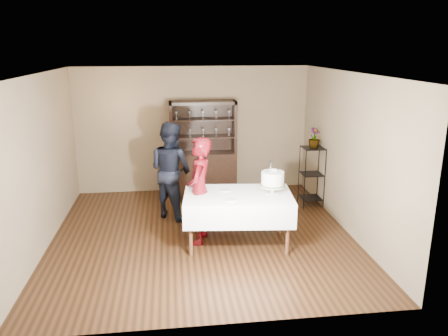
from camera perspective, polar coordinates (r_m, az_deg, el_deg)
The scene contains 14 objects.
floor at distance 7.53m, azimuth -2.82°, elevation -8.72°, with size 5.00×5.00×0.00m, color black.
ceiling at distance 6.87m, azimuth -3.13°, elevation 12.24°, with size 5.00×5.00×0.00m, color silver.
back_wall at distance 9.52m, azimuth -4.09°, elevation 4.99°, with size 5.00×0.02×2.70m, color brown.
wall_left at distance 7.35m, azimuth -22.80°, elevation 0.57°, with size 0.02×5.00×2.70m, color brown.
wall_right at distance 7.67m, azimuth 16.01°, elevation 1.80°, with size 0.02×5.00×2.70m, color brown.
china_hutch at distance 9.44m, azimuth -2.72°, elevation 0.66°, with size 1.40×0.48×2.00m.
plant_etagere at distance 8.85m, azimuth 11.38°, elevation -0.75°, with size 0.42×0.42×1.20m.
cake_table at distance 6.97m, azimuth 1.83°, elevation -4.97°, with size 1.79×1.21×0.85m.
woman at distance 7.00m, azimuth -3.24°, elevation -3.00°, with size 0.64×0.42×1.74m, color #3E0507.
man at distance 8.10m, azimuth -6.95°, elevation -0.26°, with size 0.88×0.68×1.80m, color black.
cake at distance 6.93m, azimuth 6.36°, elevation -1.53°, with size 0.44×0.44×0.55m.
plate_near at distance 6.63m, azimuth 0.89°, elevation -4.17°, with size 0.18×0.18×0.01m, color white.
plate_far at distance 7.06m, azimuth 0.13°, elevation -2.90°, with size 0.19×0.19×0.01m, color white.
potted_plant at distance 8.69m, azimuth 11.71°, elevation 3.89°, with size 0.22×0.22×0.39m, color #486D34.
Camera 1 is at (-0.49, -6.84, 3.11)m, focal length 35.00 mm.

